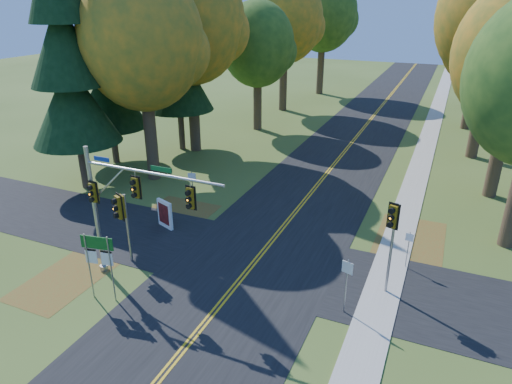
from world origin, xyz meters
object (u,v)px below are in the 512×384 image
at_px(route_sign_cluster, 98,255).
at_px(info_kiosk, 165,214).
at_px(east_signal_pole, 392,226).
at_px(traffic_mast, 123,201).

relative_size(route_sign_cluster, info_kiosk, 1.90).
bearing_deg(route_sign_cluster, info_kiosk, 91.33).
bearing_deg(info_kiosk, east_signal_pole, 14.25).
relative_size(east_signal_pole, info_kiosk, 2.69).
relative_size(traffic_mast, east_signal_pole, 1.55).
relative_size(traffic_mast, route_sign_cluster, 2.19).
distance_m(traffic_mast, route_sign_cluster, 2.48).
bearing_deg(traffic_mast, east_signal_pole, 17.87).
height_order(traffic_mast, route_sign_cluster, traffic_mast).
distance_m(traffic_mast, east_signal_pole, 11.50).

